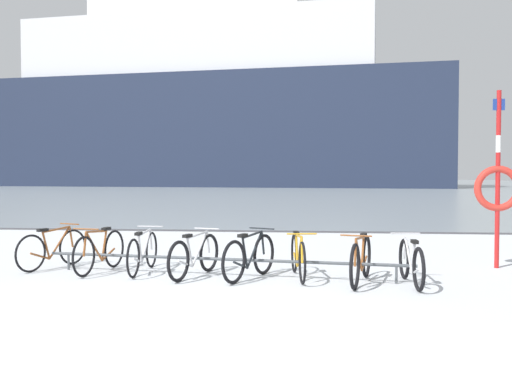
# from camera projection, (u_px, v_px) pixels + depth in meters

# --- Properties ---
(ground) EXTENTS (80.00, 132.00, 0.08)m
(ground) POSITION_uv_depth(u_px,v_px,m) (295.00, 188.00, 60.06)
(ground) COLOR silver
(bike_rack) EXTENTS (6.13, 0.86, 0.31)m
(bike_rack) POSITION_uv_depth(u_px,v_px,m) (221.00, 260.00, 9.32)
(bike_rack) COLOR #4C5156
(bike_rack) RESTS_ON ground
(bicycle_0) EXTENTS (0.69, 1.49, 0.77)m
(bicycle_0) POSITION_uv_depth(u_px,v_px,m) (53.00, 249.00, 10.09)
(bicycle_0) COLOR black
(bicycle_0) RESTS_ON ground
(bicycle_1) EXTENTS (0.46, 1.64, 0.79)m
(bicycle_1) POSITION_uv_depth(u_px,v_px,m) (100.00, 251.00, 9.72)
(bicycle_1) COLOR black
(bicycle_1) RESTS_ON ground
(bicycle_2) EXTENTS (0.46, 1.67, 0.75)m
(bicycle_2) POSITION_uv_depth(u_px,v_px,m) (143.00, 252.00, 9.68)
(bicycle_2) COLOR black
(bicycle_2) RESTS_ON ground
(bicycle_3) EXTENTS (0.63, 1.60, 0.76)m
(bicycle_3) POSITION_uv_depth(u_px,v_px,m) (195.00, 256.00, 9.29)
(bicycle_3) COLOR black
(bicycle_3) RESTS_ON ground
(bicycle_4) EXTENTS (0.73, 1.50, 0.78)m
(bicycle_4) POSITION_uv_depth(u_px,v_px,m) (250.00, 257.00, 9.09)
(bicycle_4) COLOR black
(bicycle_4) RESTS_ON ground
(bicycle_5) EXTENTS (0.46, 1.68, 0.77)m
(bicycle_5) POSITION_uv_depth(u_px,v_px,m) (298.00, 256.00, 9.15)
(bicycle_5) COLOR black
(bicycle_5) RESTS_ON ground
(bicycle_6) EXTENTS (0.58, 1.69, 0.79)m
(bicycle_6) POSITION_uv_depth(u_px,v_px,m) (361.00, 260.00, 8.73)
(bicycle_6) COLOR black
(bicycle_6) RESTS_ON ground
(bicycle_7) EXTENTS (0.46, 1.62, 0.75)m
(bicycle_7) POSITION_uv_depth(u_px,v_px,m) (411.00, 263.00, 8.61)
(bicycle_7) COLOR black
(bicycle_7) RESTS_ON ground
(rescue_post) EXTENTS (0.82, 0.12, 3.14)m
(rescue_post) POSITION_uv_depth(u_px,v_px,m) (498.00, 185.00, 10.09)
(rescue_post) COLOR red
(rescue_post) RESTS_ON ground
(ferry_ship) EXTENTS (56.02, 16.92, 29.28)m
(ferry_ship) POSITION_uv_depth(u_px,v_px,m) (206.00, 104.00, 67.91)
(ferry_ship) COLOR #232D47
(ferry_ship) RESTS_ON ground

